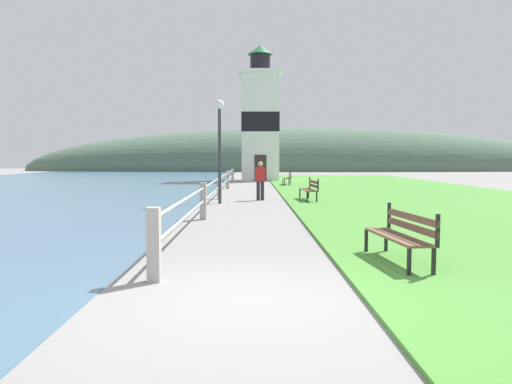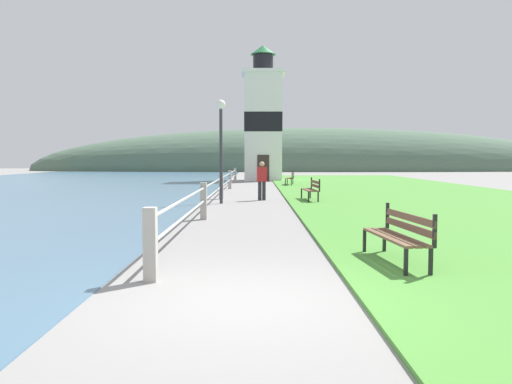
{
  "view_description": "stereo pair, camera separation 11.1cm",
  "coord_description": "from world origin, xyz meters",
  "px_view_note": "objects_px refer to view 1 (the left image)",
  "views": [
    {
      "loc": [
        0.06,
        -5.94,
        1.74
      ],
      "look_at": [
        0.24,
        15.28,
        0.3
      ],
      "focal_mm": 35.0,
      "sensor_mm": 36.0,
      "label": 1
    },
    {
      "loc": [
        0.17,
        -5.94,
        1.74
      ],
      "look_at": [
        0.24,
        15.28,
        0.3
      ],
      "focal_mm": 35.0,
      "sensor_mm": 36.0,
      "label": 2
    }
  ],
  "objects_px": {
    "lamp_post": "(220,132)",
    "person_strolling": "(260,179)",
    "lighthouse": "(260,121)",
    "park_bench_midway": "(310,188)",
    "park_bench_far": "(288,177)",
    "park_bench_near": "(402,232)"
  },
  "relations": [
    {
      "from": "park_bench_near",
      "to": "lighthouse",
      "type": "bearing_deg",
      "value": -92.69
    },
    {
      "from": "lighthouse",
      "to": "park_bench_midway",
      "type": "bearing_deg",
      "value": -84.95
    },
    {
      "from": "person_strolling",
      "to": "lamp_post",
      "type": "relative_size",
      "value": 0.4
    },
    {
      "from": "park_bench_midway",
      "to": "lighthouse",
      "type": "xyz_separation_m",
      "value": [
        -1.69,
        19.16,
        4.11
      ]
    },
    {
      "from": "park_bench_near",
      "to": "park_bench_far",
      "type": "height_order",
      "value": "same"
    },
    {
      "from": "park_bench_midway",
      "to": "park_bench_far",
      "type": "height_order",
      "value": "same"
    },
    {
      "from": "park_bench_near",
      "to": "person_strolling",
      "type": "relative_size",
      "value": 1.21
    },
    {
      "from": "park_bench_near",
      "to": "lighthouse",
      "type": "relative_size",
      "value": 0.19
    },
    {
      "from": "park_bench_midway",
      "to": "person_strolling",
      "type": "xyz_separation_m",
      "value": [
        -2.0,
        0.57,
        0.33
      ]
    },
    {
      "from": "park_bench_far",
      "to": "person_strolling",
      "type": "bearing_deg",
      "value": 87.65
    },
    {
      "from": "lamp_post",
      "to": "park_bench_far",
      "type": "bearing_deg",
      "value": 74.28
    },
    {
      "from": "park_bench_midway",
      "to": "lighthouse",
      "type": "relative_size",
      "value": 0.19
    },
    {
      "from": "park_bench_far",
      "to": "lamp_post",
      "type": "relative_size",
      "value": 0.44
    },
    {
      "from": "lamp_post",
      "to": "person_strolling",
      "type": "bearing_deg",
      "value": 43.47
    },
    {
      "from": "park_bench_near",
      "to": "lighthouse",
      "type": "distance_m",
      "value": 31.51
    },
    {
      "from": "park_bench_midway",
      "to": "lamp_post",
      "type": "height_order",
      "value": "lamp_post"
    },
    {
      "from": "park_bench_far",
      "to": "park_bench_near",
      "type": "bearing_deg",
      "value": 97.96
    },
    {
      "from": "lighthouse",
      "to": "person_strolling",
      "type": "distance_m",
      "value": 18.97
    },
    {
      "from": "park_bench_near",
      "to": "lamp_post",
      "type": "height_order",
      "value": "lamp_post"
    },
    {
      "from": "park_bench_midway",
      "to": "park_bench_near",
      "type": "bearing_deg",
      "value": 87.4
    },
    {
      "from": "lamp_post",
      "to": "lighthouse",
      "type": "bearing_deg",
      "value": 84.64
    },
    {
      "from": "lighthouse",
      "to": "lamp_post",
      "type": "xyz_separation_m",
      "value": [
        -1.89,
        -20.09,
        -1.91
      ]
    }
  ]
}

